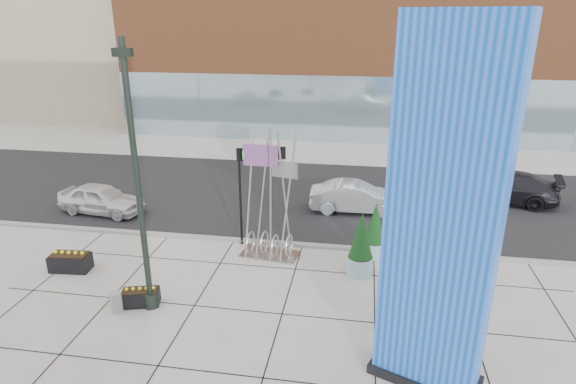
# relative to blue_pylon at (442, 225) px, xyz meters

# --- Properties ---
(ground) EXTENTS (160.00, 160.00, 0.00)m
(ground) POSITION_rel_blue_pylon_xyz_m (-5.29, 3.32, -4.52)
(ground) COLOR #9E9991
(ground) RESTS_ON ground
(street_asphalt) EXTENTS (80.00, 12.00, 0.02)m
(street_asphalt) POSITION_rel_blue_pylon_xyz_m (-5.29, 13.32, -4.51)
(street_asphalt) COLOR black
(street_asphalt) RESTS_ON ground
(curb_edge) EXTENTS (80.00, 0.30, 0.12)m
(curb_edge) POSITION_rel_blue_pylon_xyz_m (-5.29, 7.32, -4.46)
(curb_edge) COLOR gray
(curb_edge) RESTS_ON ground
(tower_podium) EXTENTS (34.00, 10.00, 11.00)m
(tower_podium) POSITION_rel_blue_pylon_xyz_m (-4.29, 30.32, 0.98)
(tower_podium) COLOR brown
(tower_podium) RESTS_ON ground
(tower_glass_front) EXTENTS (34.00, 0.60, 5.00)m
(tower_glass_front) POSITION_rel_blue_pylon_xyz_m (-4.29, 25.52, -2.02)
(tower_glass_front) COLOR #8CA5B2
(tower_glass_front) RESTS_ON ground
(blue_pylon) EXTENTS (3.07, 2.24, 9.36)m
(blue_pylon) POSITION_rel_blue_pylon_xyz_m (0.00, 0.00, 0.00)
(blue_pylon) COLOR #0B4DB0
(blue_pylon) RESTS_ON ground
(lamp_post) EXTENTS (0.55, 0.48, 8.68)m
(lamp_post) POSITION_rel_blue_pylon_xyz_m (-8.70, 2.04, -0.97)
(lamp_post) COLOR black
(lamp_post) RESTS_ON ground
(public_art_sculpture) EXTENTS (2.43, 1.43, 5.24)m
(public_art_sculpture) POSITION_rel_blue_pylon_xyz_m (-5.48, 6.31, -3.15)
(public_art_sculpture) COLOR #A8AAAD
(public_art_sculpture) RESTS_ON ground
(concrete_bollard) EXTENTS (0.37, 0.37, 0.72)m
(concrete_bollard) POSITION_rel_blue_pylon_xyz_m (-9.68, 1.59, -4.16)
(concrete_bollard) COLOR gray
(concrete_bollard) RESTS_ON ground
(overhead_street_sign) EXTENTS (1.95, 0.73, 4.22)m
(overhead_street_sign) POSITION_rel_blue_pylon_xyz_m (-6.15, 7.11, -0.90)
(overhead_street_sign) COLOR black
(overhead_street_sign) RESTS_ON ground
(round_planter_east) EXTENTS (0.90, 0.90, 2.25)m
(round_planter_east) POSITION_rel_blue_pylon_xyz_m (1.71, 5.27, -3.46)
(round_planter_east) COLOR #8CBABC
(round_planter_east) RESTS_ON ground
(round_planter_mid) EXTENTS (0.92, 0.92, 2.31)m
(round_planter_mid) POSITION_rel_blue_pylon_xyz_m (-1.32, 6.92, -3.43)
(round_planter_mid) COLOR #8CBABC
(round_planter_mid) RESTS_ON ground
(round_planter_west) EXTENTS (0.99, 0.99, 2.49)m
(round_planter_west) POSITION_rel_blue_pylon_xyz_m (-1.85, 5.41, -3.35)
(round_planter_west) COLOR #8CBABC
(round_planter_west) RESTS_ON ground
(box_planter_north) EXTENTS (1.53, 0.86, 0.81)m
(box_planter_north) POSITION_rel_blue_pylon_xyz_m (-12.79, 3.90, -4.15)
(box_planter_north) COLOR black
(box_planter_north) RESTS_ON ground
(box_planter_south) EXTENTS (1.34, 0.91, 0.67)m
(box_planter_south) POSITION_rel_blue_pylon_xyz_m (-9.09, 2.12, -4.22)
(box_planter_south) COLOR black
(box_planter_south) RESTS_ON ground
(car_white_west) EXTENTS (4.42, 2.23, 1.44)m
(car_white_west) POSITION_rel_blue_pylon_xyz_m (-14.53, 9.38, -3.80)
(car_white_west) COLOR silver
(car_white_west) RESTS_ON ground
(car_silver_mid) EXTENTS (4.56, 1.77, 1.48)m
(car_silver_mid) POSITION_rel_blue_pylon_xyz_m (-2.20, 11.57, -3.78)
(car_silver_mid) COLOR #B7BBC0
(car_silver_mid) RESTS_ON ground
(car_dark_east) EXTENTS (5.85, 3.45, 1.59)m
(car_dark_east) POSITION_rel_blue_pylon_xyz_m (5.30, 14.21, -3.73)
(car_dark_east) COLOR black
(car_dark_east) RESTS_ON ground
(traffic_signal) EXTENTS (0.15, 0.18, 4.10)m
(traffic_signal) POSITION_rel_blue_pylon_xyz_m (-17.29, 18.32, -2.22)
(traffic_signal) COLOR black
(traffic_signal) RESTS_ON ground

